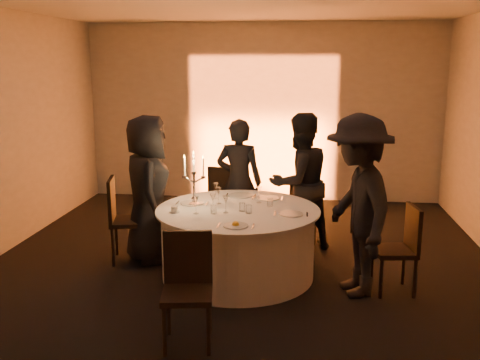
# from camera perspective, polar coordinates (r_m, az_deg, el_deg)

# --- Properties ---
(floor) EXTENTS (7.00, 7.00, 0.00)m
(floor) POSITION_cam_1_polar(r_m,az_deg,el_deg) (6.11, -0.22, -10.07)
(floor) COLOR black
(floor) RESTS_ON ground
(wall_back) EXTENTS (7.00, 0.00, 7.00)m
(wall_back) POSITION_cam_1_polar(r_m,az_deg,el_deg) (9.17, 2.43, 7.18)
(wall_back) COLOR #AEAAA2
(wall_back) RESTS_ON floor
(wall_front) EXTENTS (7.00, 0.00, 7.00)m
(wall_front) POSITION_cam_1_polar(r_m,az_deg,el_deg) (2.36, -10.64, -8.57)
(wall_front) COLOR #AEAAA2
(wall_front) RESTS_ON floor
(uplighter_fixture) EXTENTS (0.25, 0.12, 0.10)m
(uplighter_fixture) POSITION_cam_1_polar(r_m,az_deg,el_deg) (9.12, 2.20, -2.10)
(uplighter_fixture) COLOR black
(uplighter_fixture) RESTS_ON floor
(banquet_table) EXTENTS (1.80, 1.80, 0.77)m
(banquet_table) POSITION_cam_1_polar(r_m,az_deg,el_deg) (5.97, -0.23, -6.66)
(banquet_table) COLOR black
(banquet_table) RESTS_ON floor
(chair_left) EXTENTS (0.53, 0.53, 1.01)m
(chair_left) POSITION_cam_1_polar(r_m,az_deg,el_deg) (6.50, -12.45, -3.61)
(chair_left) COLOR black
(chair_left) RESTS_ON floor
(chair_back_left) EXTENTS (0.51, 0.51, 0.98)m
(chair_back_left) POSITION_cam_1_polar(r_m,az_deg,el_deg) (7.27, -1.49, -1.79)
(chair_back_left) COLOR black
(chair_back_left) RESTS_ON floor
(chair_back_right) EXTENTS (0.54, 0.54, 0.92)m
(chair_back_right) POSITION_cam_1_polar(r_m,az_deg,el_deg) (6.98, 6.41, -2.80)
(chair_back_right) COLOR black
(chair_back_right) RESTS_ON floor
(chair_right) EXTENTS (0.46, 0.45, 0.92)m
(chair_right) POSITION_cam_1_polar(r_m,az_deg,el_deg) (5.77, 16.87, -6.57)
(chair_right) COLOR black
(chair_right) RESTS_ON floor
(chair_front) EXTENTS (0.47, 0.47, 0.95)m
(chair_front) POSITION_cam_1_polar(r_m,az_deg,el_deg) (4.59, -5.61, -10.75)
(chair_front) COLOR black
(chair_front) RESTS_ON floor
(guest_left) EXTENTS (0.80, 0.99, 1.75)m
(guest_left) POSITION_cam_1_polar(r_m,az_deg,el_deg) (6.40, -9.78, -0.96)
(guest_left) COLOR black
(guest_left) RESTS_ON floor
(guest_back_left) EXTENTS (0.64, 0.46, 1.64)m
(guest_back_left) POSITION_cam_1_polar(r_m,az_deg,el_deg) (6.92, -0.11, -0.21)
(guest_back_left) COLOR black
(guest_back_left) RESTS_ON floor
(guest_back_right) EXTENTS (1.07, 1.03, 1.74)m
(guest_back_right) POSITION_cam_1_polar(r_m,az_deg,el_deg) (6.70, 6.37, -0.29)
(guest_back_right) COLOR black
(guest_back_right) RESTS_ON floor
(guest_right) EXTENTS (0.96, 1.33, 1.85)m
(guest_right) POSITION_cam_1_polar(r_m,az_deg,el_deg) (5.50, 12.43, -2.72)
(guest_right) COLOR black
(guest_right) RESTS_ON floor
(plate_left) EXTENTS (0.36, 0.27, 0.01)m
(plate_left) POSITION_cam_1_polar(r_m,az_deg,el_deg) (6.09, -5.14, -2.47)
(plate_left) COLOR silver
(plate_left) RESTS_ON banquet_table
(plate_back_left) EXTENTS (0.36, 0.29, 0.01)m
(plate_back_left) POSITION_cam_1_polar(r_m,az_deg,el_deg) (6.41, 0.08, -1.65)
(plate_back_left) COLOR silver
(plate_back_left) RESTS_ON banquet_table
(plate_back_right) EXTENTS (0.35, 0.29, 0.01)m
(plate_back_right) POSITION_cam_1_polar(r_m,az_deg,el_deg) (6.30, 2.95, -1.94)
(plate_back_right) COLOR silver
(plate_back_right) RESTS_ON banquet_table
(plate_right) EXTENTS (0.36, 0.25, 0.01)m
(plate_right) POSITION_cam_1_polar(r_m,az_deg,el_deg) (5.66, 5.45, -3.62)
(plate_right) COLOR silver
(plate_right) RESTS_ON banquet_table
(plate_front) EXTENTS (0.36, 0.25, 0.08)m
(plate_front) POSITION_cam_1_polar(r_m,az_deg,el_deg) (5.24, -0.46, -4.77)
(plate_front) COLOR silver
(plate_front) RESTS_ON banquet_table
(coffee_cup) EXTENTS (0.11, 0.11, 0.07)m
(coffee_cup) POSITION_cam_1_polar(r_m,az_deg,el_deg) (5.76, -7.01, -3.15)
(coffee_cup) COLOR silver
(coffee_cup) RESTS_ON banquet_table
(candelabra) EXTENTS (0.26, 0.12, 0.62)m
(candelabra) POSITION_cam_1_polar(r_m,az_deg,el_deg) (5.99, -4.92, -0.66)
(candelabra) COLOR silver
(candelabra) RESTS_ON banquet_table
(wine_glass_a) EXTENTS (0.07, 0.07, 0.19)m
(wine_glass_a) POSITION_cam_1_polar(r_m,az_deg,el_deg) (5.75, -2.91, -2.00)
(wine_glass_a) COLOR silver
(wine_glass_a) RESTS_ON banquet_table
(wine_glass_b) EXTENTS (0.07, 0.07, 0.19)m
(wine_glass_b) POSITION_cam_1_polar(r_m,az_deg,el_deg) (6.04, -2.31, -1.27)
(wine_glass_b) COLOR silver
(wine_glass_b) RESTS_ON banquet_table
(wine_glass_c) EXTENTS (0.07, 0.07, 0.19)m
(wine_glass_c) POSITION_cam_1_polar(r_m,az_deg,el_deg) (5.65, -4.73, -2.27)
(wine_glass_c) COLOR silver
(wine_glass_c) RESTS_ON banquet_table
(wine_glass_d) EXTENTS (0.07, 0.07, 0.19)m
(wine_glass_d) POSITION_cam_1_polar(r_m,az_deg,el_deg) (6.08, 2.05, -1.18)
(wine_glass_d) COLOR silver
(wine_glass_d) RESTS_ON banquet_table
(wine_glass_e) EXTENTS (0.07, 0.07, 0.19)m
(wine_glass_e) POSITION_cam_1_polar(r_m,az_deg,el_deg) (5.67, -1.53, -2.19)
(wine_glass_e) COLOR silver
(wine_glass_e) RESTS_ON banquet_table
(wine_glass_f) EXTENTS (0.07, 0.07, 0.19)m
(wine_glass_f) POSITION_cam_1_polar(r_m,az_deg,el_deg) (6.26, -2.61, -0.79)
(wine_glass_f) COLOR silver
(wine_glass_f) RESTS_ON banquet_table
(tumbler_a) EXTENTS (0.07, 0.07, 0.09)m
(tumbler_a) POSITION_cam_1_polar(r_m,az_deg,el_deg) (5.67, 0.94, -3.14)
(tumbler_a) COLOR silver
(tumbler_a) RESTS_ON banquet_table
(tumbler_b) EXTENTS (0.07, 0.07, 0.09)m
(tumbler_b) POSITION_cam_1_polar(r_m,az_deg,el_deg) (5.76, 0.23, -2.90)
(tumbler_b) COLOR silver
(tumbler_b) RESTS_ON banquet_table
(tumbler_c) EXTENTS (0.07, 0.07, 0.09)m
(tumbler_c) POSITION_cam_1_polar(r_m,az_deg,el_deg) (5.95, 3.21, -2.40)
(tumbler_c) COLOR silver
(tumbler_c) RESTS_ON banquet_table
(tumbler_d) EXTENTS (0.07, 0.07, 0.09)m
(tumbler_d) POSITION_cam_1_polar(r_m,az_deg,el_deg) (5.67, -2.84, -3.16)
(tumbler_d) COLOR silver
(tumbler_d) RESTS_ON banquet_table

